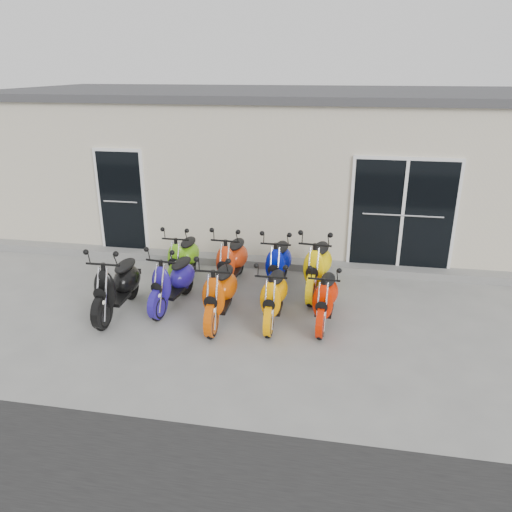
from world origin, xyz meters
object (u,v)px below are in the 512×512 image
object	(u,v)px
scooter_back_green	(183,251)
scooter_back_red	(232,254)
scooter_front_black	(116,278)
scooter_front_blue	(172,274)
scooter_back_yellow	(318,259)
scooter_back_blue	(279,257)
scooter_front_red	(326,291)
scooter_front_orange_b	(274,289)
scooter_front_orange_a	(220,285)

from	to	relation	value
scooter_back_green	scooter_back_red	distance (m)	0.96
scooter_front_black	scooter_front_blue	xyz separation A→B (m)	(0.82, 0.41, -0.04)
scooter_front_blue	scooter_back_yellow	size ratio (longest dim) A/B	0.91
scooter_front_black	scooter_back_red	size ratio (longest dim) A/B	1.02
scooter_back_blue	scooter_back_green	bearing A→B (deg)	179.50
scooter_back_blue	scooter_front_red	bearing A→B (deg)	-52.33
scooter_front_red	scooter_back_yellow	size ratio (longest dim) A/B	0.86
scooter_back_green	scooter_back_yellow	size ratio (longest dim) A/B	0.91
scooter_front_blue	scooter_back_green	world-z (taller)	scooter_front_blue
scooter_back_red	scooter_front_black	bearing A→B (deg)	-134.88
scooter_front_orange_b	scooter_front_red	size ratio (longest dim) A/B	1.02
scooter_back_green	scooter_back_yellow	distance (m)	2.56
scooter_front_orange_b	scooter_front_blue	bearing A→B (deg)	171.94
scooter_front_black	scooter_back_green	world-z (taller)	scooter_front_black
scooter_front_orange_a	scooter_front_orange_b	xyz separation A→B (m)	(0.86, 0.13, -0.05)
scooter_front_orange_b	scooter_back_yellow	world-z (taller)	scooter_back_yellow
scooter_front_blue	scooter_front_orange_a	xyz separation A→B (m)	(0.92, -0.36, 0.03)
scooter_front_black	scooter_back_red	bearing A→B (deg)	41.89
scooter_front_blue	scooter_front_orange_b	distance (m)	1.79
scooter_front_orange_a	scooter_front_red	distance (m)	1.68
scooter_front_blue	scooter_front_orange_b	size ratio (longest dim) A/B	1.04
scooter_front_blue	scooter_front_red	xyz separation A→B (m)	(2.59, -0.16, -0.03)
scooter_front_blue	scooter_front_red	bearing A→B (deg)	4.28
scooter_back_yellow	scooter_back_red	bearing A→B (deg)	-176.27
scooter_back_red	scooter_back_blue	distance (m)	0.88
scooter_front_orange_a	scooter_front_blue	bearing A→B (deg)	157.30
scooter_front_blue	scooter_back_blue	xyz separation A→B (m)	(1.67, 1.06, 0.02)
scooter_front_red	scooter_back_blue	xyz separation A→B (m)	(-0.92, 1.21, 0.06)
scooter_back_yellow	scooter_back_blue	bearing A→B (deg)	-178.57
scooter_front_orange_a	scooter_front_black	bearing A→B (deg)	-179.40
scooter_front_orange_b	scooter_front_red	xyz separation A→B (m)	(0.81, 0.08, -0.01)
scooter_front_black	scooter_back_red	world-z (taller)	scooter_front_black
scooter_front_black	scooter_back_blue	xyz separation A→B (m)	(2.49, 1.47, -0.02)
scooter_front_orange_b	scooter_back_yellow	xyz separation A→B (m)	(0.61, 1.25, 0.08)
scooter_front_red	scooter_back_blue	world-z (taller)	scooter_back_blue
scooter_front_blue	scooter_back_yellow	xyz separation A→B (m)	(2.39, 1.01, 0.06)
scooter_front_black	scooter_back_red	xyz separation A→B (m)	(1.61, 1.47, -0.01)
scooter_front_black	scooter_back_yellow	world-z (taller)	scooter_back_yellow
scooter_front_orange_a	scooter_front_red	xyz separation A→B (m)	(1.67, 0.21, -0.07)
scooter_back_green	scooter_back_yellow	world-z (taller)	scooter_back_yellow
scooter_back_blue	scooter_front_orange_b	bearing A→B (deg)	-84.79
scooter_front_orange_b	scooter_back_yellow	size ratio (longest dim) A/B	0.88
scooter_front_black	scooter_back_yellow	bearing A→B (deg)	23.47
scooter_back_green	scooter_back_red	size ratio (longest dim) A/B	0.96
scooter_front_orange_a	scooter_back_green	xyz separation A→B (m)	(-1.09, 1.46, -0.03)
scooter_back_blue	scooter_back_red	bearing A→B (deg)	-179.15
scooter_front_black	scooter_front_orange_b	size ratio (longest dim) A/B	1.11
scooter_front_black	scooter_front_red	distance (m)	3.42
scooter_front_blue	scooter_back_yellow	world-z (taller)	scooter_back_yellow
scooter_front_black	scooter_back_green	distance (m)	1.64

